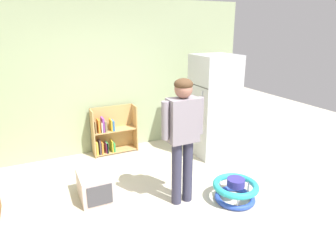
# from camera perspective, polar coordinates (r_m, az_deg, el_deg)

# --- Properties ---
(ground_plane) EXTENTS (12.00, 12.00, 0.00)m
(ground_plane) POSITION_cam_1_polar(r_m,az_deg,el_deg) (3.82, 0.35, -18.69)
(ground_plane) COLOR beige
(ground_plane) RESTS_ON ground
(back_wall) EXTENTS (5.20, 0.06, 2.70)m
(back_wall) POSITION_cam_1_polar(r_m,az_deg,el_deg) (5.36, -10.67, 7.35)
(back_wall) COLOR #9CAC80
(back_wall) RESTS_ON ground
(refrigerator) EXTENTS (0.73, 0.68, 1.78)m
(refrigerator) POSITION_cam_1_polar(r_m,az_deg,el_deg) (5.19, 8.96, 1.90)
(refrigerator) COLOR #B7BABF
(refrigerator) RESTS_ON ground
(bookshelf) EXTENTS (0.80, 0.28, 0.85)m
(bookshelf) POSITION_cam_1_polar(r_m,az_deg,el_deg) (5.40, -11.18, -3.39)
(bookshelf) COLOR tan
(bookshelf) RESTS_ON ground
(standing_person) EXTENTS (0.57, 0.23, 1.65)m
(standing_person) POSITION_cam_1_polar(r_m,az_deg,el_deg) (3.60, 2.92, -2.87)
(standing_person) COLOR #33334A
(standing_person) RESTS_ON ground
(baby_walker) EXTENTS (0.60, 0.60, 0.32)m
(baby_walker) POSITION_cam_1_polar(r_m,az_deg,el_deg) (4.07, 13.06, -14.01)
(baby_walker) COLOR #2A49B8
(baby_walker) RESTS_ON ground
(pet_carrier) EXTENTS (0.42, 0.55, 0.36)m
(pet_carrier) POSITION_cam_1_polar(r_m,az_deg,el_deg) (4.15, -14.06, -13.14)
(pet_carrier) COLOR beige
(pet_carrier) RESTS_ON ground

